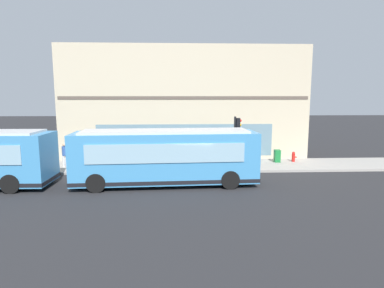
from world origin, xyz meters
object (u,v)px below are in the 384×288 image
(fire_hydrant, at_px, (293,157))
(pedestrian_near_building_entrance, at_px, (65,153))
(city_bus_nearside, at_px, (165,157))
(newspaper_vending_box, at_px, (277,156))
(pedestrian_by_light_pole, at_px, (141,149))
(traffic_light_near_corner, at_px, (237,133))

(fire_hydrant, relative_size, pedestrian_near_building_entrance, 0.46)
(city_bus_nearside, distance_m, pedestrian_near_building_entrance, 8.12)
(city_bus_nearside, relative_size, newspaper_vending_box, 11.27)
(newspaper_vending_box, bearing_deg, pedestrian_by_light_pole, 89.21)
(city_bus_nearside, relative_size, traffic_light_near_corner, 2.95)
(traffic_light_near_corner, distance_m, newspaper_vending_box, 4.38)
(fire_hydrant, xyz_separation_m, newspaper_vending_box, (-0.12, 1.24, 0.09))
(city_bus_nearside, distance_m, fire_hydrant, 10.56)
(pedestrian_near_building_entrance, height_order, newspaper_vending_box, pedestrian_near_building_entrance)
(newspaper_vending_box, bearing_deg, traffic_light_near_corner, 121.34)
(traffic_light_near_corner, xyz_separation_m, pedestrian_near_building_entrance, (1.14, 11.45, -1.48))
(fire_hydrant, bearing_deg, traffic_light_near_corner, 115.20)
(pedestrian_by_light_pole, xyz_separation_m, newspaper_vending_box, (-0.13, -9.76, -0.58))
(city_bus_nearside, distance_m, pedestrian_by_light_pole, 5.59)
(city_bus_nearside, bearing_deg, pedestrian_near_building_entrance, 58.66)
(traffic_light_near_corner, xyz_separation_m, newspaper_vending_box, (2.04, -3.35, -1.95))
(city_bus_nearside, relative_size, fire_hydrant, 13.71)
(pedestrian_by_light_pole, bearing_deg, newspaper_vending_box, -90.79)
(city_bus_nearside, xyz_separation_m, pedestrian_near_building_entrance, (4.22, 6.92, -0.48))
(city_bus_nearside, xyz_separation_m, traffic_light_near_corner, (3.08, -4.52, 1.00))
(pedestrian_by_light_pole, relative_size, newspaper_vending_box, 1.98)
(traffic_light_near_corner, height_order, pedestrian_near_building_entrance, traffic_light_near_corner)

